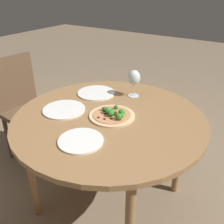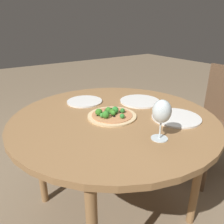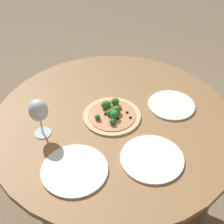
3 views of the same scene
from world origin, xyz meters
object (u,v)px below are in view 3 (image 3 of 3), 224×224
at_px(wine_glass, 38,111).
at_px(plate_near, 171,105).
at_px(pizza, 112,114).
at_px(plate_side, 75,170).
at_px(plate_far, 152,158).

distance_m(wine_glass, plate_near, 0.67).
height_order(pizza, wine_glass, wine_glass).
relative_size(pizza, wine_glass, 1.46).
distance_m(pizza, plate_near, 0.32).
distance_m(plate_near, plate_side, 0.62).
bearing_deg(plate_near, plate_side, 29.00).
xyz_separation_m(plate_far, plate_side, (0.33, -0.02, 0.00)).
xyz_separation_m(pizza, plate_far, (-0.10, 0.31, -0.01)).
height_order(wine_glass, plate_near, wine_glass).
height_order(pizza, plate_near, pizza).
bearing_deg(pizza, plate_far, 108.15).
relative_size(plate_near, plate_far, 0.88).
height_order(wine_glass, plate_far, wine_glass).
height_order(pizza, plate_far, pizza).
bearing_deg(pizza, plate_near, -178.81).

